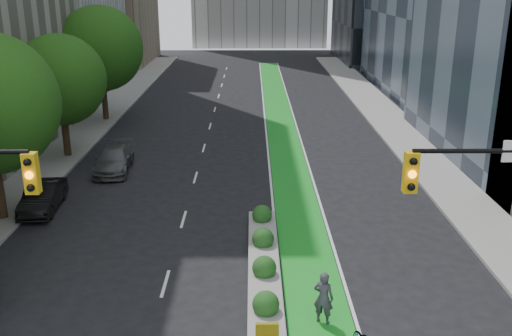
{
  "coord_description": "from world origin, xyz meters",
  "views": [
    {
      "loc": [
        0.76,
        -12.86,
        10.8
      ],
      "look_at": [
        0.93,
        10.66,
        3.0
      ],
      "focal_mm": 40.0,
      "sensor_mm": 36.0,
      "label": 1
    }
  ],
  "objects_px": {
    "cyclist": "(323,298)",
    "parked_car_left_far": "(114,159)",
    "parked_car_left_mid": "(43,197)",
    "median_planter": "(264,261)"
  },
  "relations": [
    {
      "from": "median_planter",
      "to": "cyclist",
      "type": "height_order",
      "value": "cyclist"
    },
    {
      "from": "parked_car_left_mid",
      "to": "cyclist",
      "type": "bearing_deg",
      "value": -42.15
    },
    {
      "from": "cyclist",
      "to": "parked_car_left_far",
      "type": "distance_m",
      "value": 19.02
    },
    {
      "from": "cyclist",
      "to": "parked_car_left_mid",
      "type": "bearing_deg",
      "value": -13.82
    },
    {
      "from": "median_planter",
      "to": "parked_car_left_mid",
      "type": "height_order",
      "value": "parked_car_left_mid"
    },
    {
      "from": "median_planter",
      "to": "parked_car_left_far",
      "type": "distance_m",
      "value": 14.99
    },
    {
      "from": "median_planter",
      "to": "parked_car_left_far",
      "type": "height_order",
      "value": "parked_car_left_far"
    },
    {
      "from": "cyclist",
      "to": "parked_car_left_far",
      "type": "height_order",
      "value": "cyclist"
    },
    {
      "from": "median_planter",
      "to": "parked_car_left_far",
      "type": "xyz_separation_m",
      "value": [
        -8.63,
        12.26,
        0.33
      ]
    },
    {
      "from": "parked_car_left_far",
      "to": "median_planter",
      "type": "bearing_deg",
      "value": -59.26
    }
  ]
}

